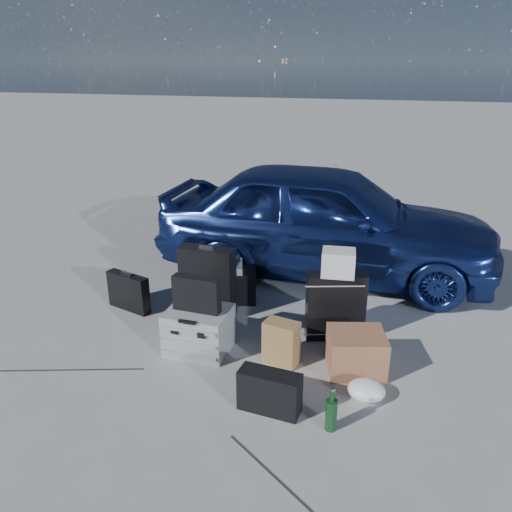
{
  "coord_description": "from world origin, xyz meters",
  "views": [
    {
      "loc": [
        1.13,
        -3.14,
        2.24
      ],
      "look_at": [
        -0.06,
        0.85,
        0.61
      ],
      "focal_mm": 35.0,
      "sensor_mm": 36.0,
      "label": 1
    }
  ],
  "objects_px": {
    "green_bottle": "(331,410)",
    "suitcase_right": "(335,306)",
    "suitcase_left": "(208,282)",
    "pelican_case": "(199,330)",
    "duffel_bag": "(224,285)",
    "briefcase": "(129,292)",
    "cardboard_box": "(356,352)",
    "car": "(326,220)"
  },
  "relations": [
    {
      "from": "briefcase",
      "to": "green_bottle",
      "type": "xyz_separation_m",
      "value": [
        2.12,
        -1.14,
        -0.03
      ]
    },
    {
      "from": "suitcase_left",
      "to": "green_bottle",
      "type": "xyz_separation_m",
      "value": [
        1.36,
        -1.27,
        -0.18
      ]
    },
    {
      "from": "pelican_case",
      "to": "suitcase_left",
      "type": "xyz_separation_m",
      "value": [
        -0.16,
        0.62,
        0.15
      ]
    },
    {
      "from": "duffel_bag",
      "to": "car",
      "type": "bearing_deg",
      "value": 33.67
    },
    {
      "from": "pelican_case",
      "to": "suitcase_left",
      "type": "distance_m",
      "value": 0.65
    },
    {
      "from": "suitcase_left",
      "to": "cardboard_box",
      "type": "distance_m",
      "value": 1.55
    },
    {
      "from": "car",
      "to": "cardboard_box",
      "type": "relative_size",
      "value": 8.59
    },
    {
      "from": "car",
      "to": "green_bottle",
      "type": "relative_size",
      "value": 11.99
    },
    {
      "from": "cardboard_box",
      "to": "pelican_case",
      "type": "bearing_deg",
      "value": -176.97
    },
    {
      "from": "suitcase_left",
      "to": "green_bottle",
      "type": "bearing_deg",
      "value": -41.52
    },
    {
      "from": "green_bottle",
      "to": "suitcase_right",
      "type": "bearing_deg",
      "value": 97.38
    },
    {
      "from": "pelican_case",
      "to": "duffel_bag",
      "type": "relative_size",
      "value": 0.78
    },
    {
      "from": "car",
      "to": "green_bottle",
      "type": "bearing_deg",
      "value": -169.95
    },
    {
      "from": "duffel_bag",
      "to": "green_bottle",
      "type": "bearing_deg",
      "value": -66.82
    },
    {
      "from": "briefcase",
      "to": "suitcase_left",
      "type": "distance_m",
      "value": 0.79
    },
    {
      "from": "car",
      "to": "duffel_bag",
      "type": "distance_m",
      "value": 1.39
    },
    {
      "from": "suitcase_right",
      "to": "suitcase_left",
      "type": "bearing_deg",
      "value": 158.26
    },
    {
      "from": "suitcase_right",
      "to": "cardboard_box",
      "type": "height_order",
      "value": "suitcase_right"
    },
    {
      "from": "suitcase_left",
      "to": "cardboard_box",
      "type": "relative_size",
      "value": 1.56
    },
    {
      "from": "briefcase",
      "to": "suitcase_right",
      "type": "bearing_deg",
      "value": 17.61
    },
    {
      "from": "cardboard_box",
      "to": "green_bottle",
      "type": "bearing_deg",
      "value": -96.24
    },
    {
      "from": "duffel_bag",
      "to": "cardboard_box",
      "type": "distance_m",
      "value": 1.64
    },
    {
      "from": "pelican_case",
      "to": "suitcase_left",
      "type": "relative_size",
      "value": 0.76
    },
    {
      "from": "car",
      "to": "briefcase",
      "type": "bearing_deg",
      "value": 130.94
    },
    {
      "from": "cardboard_box",
      "to": "green_bottle",
      "type": "relative_size",
      "value": 1.4
    },
    {
      "from": "duffel_bag",
      "to": "suitcase_left",
      "type": "bearing_deg",
      "value": -114.17
    },
    {
      "from": "duffel_bag",
      "to": "briefcase",
      "type": "bearing_deg",
      "value": -167.95
    },
    {
      "from": "pelican_case",
      "to": "cardboard_box",
      "type": "bearing_deg",
      "value": 3.02
    },
    {
      "from": "suitcase_left",
      "to": "duffel_bag",
      "type": "xyz_separation_m",
      "value": [
        0.04,
        0.31,
        -0.17
      ]
    },
    {
      "from": "suitcase_left",
      "to": "cardboard_box",
      "type": "bearing_deg",
      "value": -19.22
    },
    {
      "from": "car",
      "to": "suitcase_right",
      "type": "relative_size",
      "value": 6.15
    },
    {
      "from": "suitcase_right",
      "to": "car",
      "type": "bearing_deg",
      "value": 85.46
    },
    {
      "from": "briefcase",
      "to": "car",
      "type": "bearing_deg",
      "value": 57.64
    },
    {
      "from": "car",
      "to": "suitcase_right",
      "type": "bearing_deg",
      "value": -167.39
    },
    {
      "from": "car",
      "to": "green_bottle",
      "type": "distance_m",
      "value": 2.67
    },
    {
      "from": "green_bottle",
      "to": "briefcase",
      "type": "bearing_deg",
      "value": 151.75
    },
    {
      "from": "pelican_case",
      "to": "green_bottle",
      "type": "distance_m",
      "value": 1.36
    },
    {
      "from": "car",
      "to": "briefcase",
      "type": "distance_m",
      "value": 2.24
    },
    {
      "from": "suitcase_left",
      "to": "suitcase_right",
      "type": "bearing_deg",
      "value": -2.51
    },
    {
      "from": "duffel_bag",
      "to": "pelican_case",
      "type": "bearing_deg",
      "value": -99.03
    },
    {
      "from": "suitcase_right",
      "to": "green_bottle",
      "type": "height_order",
      "value": "suitcase_right"
    },
    {
      "from": "duffel_bag",
      "to": "green_bottle",
      "type": "height_order",
      "value": "duffel_bag"
    }
  ]
}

